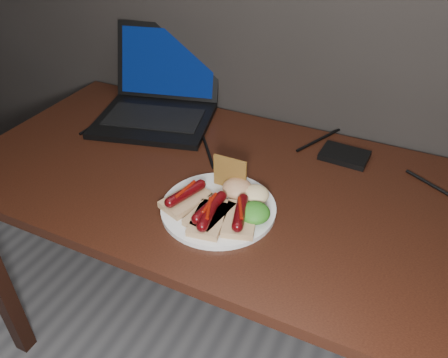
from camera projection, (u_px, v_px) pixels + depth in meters
desk at (225, 205)px, 1.18m from camera, size 1.40×0.70×0.75m
laptop at (159, 99)px, 1.39m from camera, size 0.43×0.44×0.25m
hard_drive at (344, 155)px, 1.20m from camera, size 0.13×0.10×0.02m
desk_cables at (248, 143)px, 1.26m from camera, size 1.03×0.39×0.01m
plate at (219, 208)px, 1.02m from camera, size 0.29×0.29×0.01m
bread_sausage_left at (186, 197)px, 1.02m from camera, size 0.10×0.13×0.04m
bread_sausage_center at (210, 211)px, 0.98m from camera, size 0.09×0.12×0.04m
bread_sausage_right at (240, 216)px, 0.96m from camera, size 0.10×0.13×0.04m
bread_sausage_extra at (209, 216)px, 0.96m from camera, size 0.09×0.12×0.04m
crispbread at (230, 173)px, 1.05m from camera, size 0.08×0.01×0.08m
salad_greens at (255, 213)px, 0.97m from camera, size 0.07×0.07×0.04m
salsa_mound at (237, 188)px, 1.04m from camera, size 0.07×0.07×0.04m
coleslaw_mound at (256, 194)px, 1.02m from camera, size 0.06×0.06×0.04m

